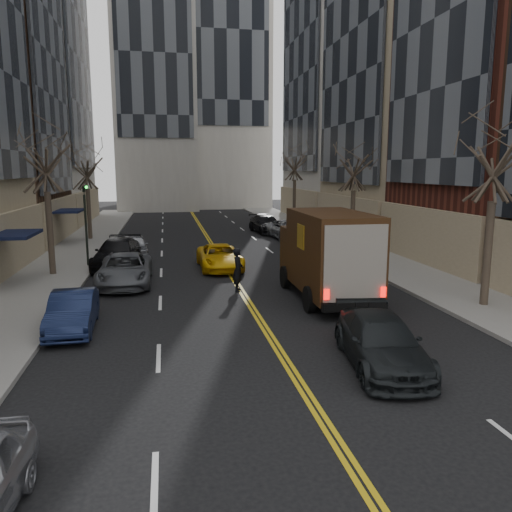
# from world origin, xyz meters

# --- Properties ---
(sidewalk_left) EXTENTS (4.00, 66.00, 0.15)m
(sidewalk_left) POSITION_xyz_m (-9.00, 27.00, 0.07)
(sidewalk_left) COLOR slate
(sidewalk_left) RESTS_ON ground
(sidewalk_right) EXTENTS (4.00, 66.00, 0.15)m
(sidewalk_right) POSITION_xyz_m (9.00, 27.00, 0.07)
(sidewalk_right) COLOR slate
(sidewalk_right) RESTS_ON ground
(streetwall_right) EXTENTS (12.26, 49.00, 34.00)m
(streetwall_right) POSITION_xyz_m (16.38, 32.20, 15.09)
(streetwall_right) COLOR #4C301E
(streetwall_right) RESTS_ON ground
(tree_lf_mid) EXTENTS (3.20, 3.20, 8.91)m
(tree_lf_mid) POSITION_xyz_m (-8.80, 20.00, 6.60)
(tree_lf_mid) COLOR #382D23
(tree_lf_mid) RESTS_ON sidewalk_left
(tree_lf_far) EXTENTS (3.20, 3.20, 8.12)m
(tree_lf_far) POSITION_xyz_m (-8.80, 33.00, 6.02)
(tree_lf_far) COLOR #382D23
(tree_lf_far) RESTS_ON sidewalk_left
(tree_rt_near) EXTENTS (3.20, 3.20, 8.71)m
(tree_rt_near) POSITION_xyz_m (8.80, 11.00, 6.45)
(tree_rt_near) COLOR #382D23
(tree_rt_near) RESTS_ON sidewalk_right
(tree_rt_mid) EXTENTS (3.20, 3.20, 8.32)m
(tree_rt_mid) POSITION_xyz_m (8.80, 25.00, 6.17)
(tree_rt_mid) COLOR #382D23
(tree_rt_mid) RESTS_ON sidewalk_right
(tree_rt_far) EXTENTS (3.20, 3.20, 9.11)m
(tree_rt_far) POSITION_xyz_m (8.80, 40.00, 6.74)
(tree_rt_far) COLOR #382D23
(tree_rt_far) RESTS_ON sidewalk_right
(traffic_signal) EXTENTS (0.29, 0.26, 4.70)m
(traffic_signal) POSITION_xyz_m (-7.39, 22.00, 2.82)
(traffic_signal) COLOR black
(traffic_signal) RESTS_ON sidewalk_left
(ups_truck) EXTENTS (2.77, 6.65, 3.63)m
(ups_truck) POSITION_xyz_m (3.25, 13.40, 1.83)
(ups_truck) COLOR black
(ups_truck) RESTS_ON ground
(observer_sedan) EXTENTS (2.48, 4.84, 1.34)m
(observer_sedan) POSITION_xyz_m (2.47, 6.33, 0.67)
(observer_sedan) COLOR black
(observer_sedan) RESTS_ON ground
(taxi) EXTENTS (2.28, 4.75, 1.30)m
(taxi) POSITION_xyz_m (-0.40, 20.41, 0.65)
(taxi) COLOR #E4AD09
(taxi) RESTS_ON ground
(pedestrian) EXTENTS (0.62, 0.79, 1.91)m
(pedestrian) POSITION_xyz_m (-0.15, 15.35, 0.96)
(pedestrian) COLOR black
(pedestrian) RESTS_ON ground
(parked_lf_b) EXTENTS (1.53, 3.98, 1.29)m
(parked_lf_b) POSITION_xyz_m (-6.30, 10.98, 0.65)
(parked_lf_b) COLOR #131C3C
(parked_lf_b) RESTS_ON ground
(parked_lf_c) EXTENTS (2.37, 5.12, 1.42)m
(parked_lf_c) POSITION_xyz_m (-5.10, 17.48, 0.71)
(parked_lf_c) COLOR #55575D
(parked_lf_c) RESTS_ON ground
(parked_lf_d) EXTENTS (2.67, 5.47, 1.53)m
(parked_lf_d) POSITION_xyz_m (-5.82, 21.88, 0.77)
(parked_lf_d) COLOR black
(parked_lf_d) RESTS_ON ground
(parked_lf_e) EXTENTS (1.91, 4.15, 1.38)m
(parked_lf_e) POSITION_xyz_m (-5.10, 24.92, 0.69)
(parked_lf_e) COLOR #989A9F
(parked_lf_e) RESTS_ON ground
(parked_rt_a) EXTENTS (1.65, 4.51, 1.48)m
(parked_rt_a) POSITION_xyz_m (5.80, 23.20, 0.74)
(parked_rt_a) COLOR #55595E
(parked_rt_a) RESTS_ON ground
(parked_rt_b) EXTENTS (2.92, 5.35, 1.42)m
(parked_rt_b) POSITION_xyz_m (6.04, 31.18, 0.71)
(parked_rt_b) COLOR #AFB2B7
(parked_rt_b) RESTS_ON ground
(parked_rt_c) EXTENTS (2.53, 5.18, 1.45)m
(parked_rt_c) POSITION_xyz_m (5.10, 35.06, 0.73)
(parked_rt_c) COLOR black
(parked_rt_c) RESTS_ON ground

